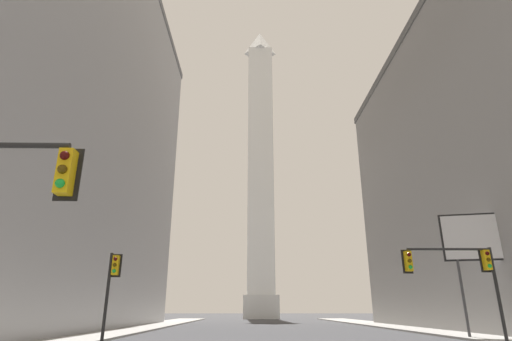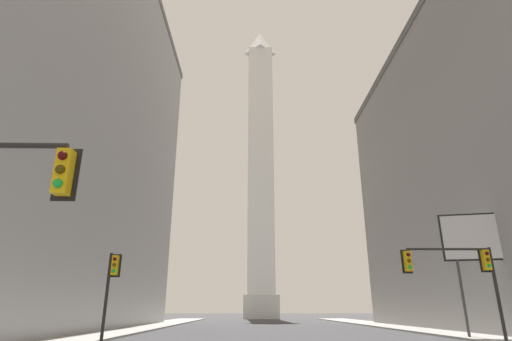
{
  "view_description": "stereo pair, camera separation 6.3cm",
  "coord_description": "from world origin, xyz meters",
  "px_view_note": "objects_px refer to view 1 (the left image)",
  "views": [
    {
      "loc": [
        -2.4,
        -0.07,
        1.8
      ],
      "look_at": [
        -1.52,
        53.43,
        20.45
      ],
      "focal_mm": 28.0,
      "sensor_mm": 36.0,
      "label": 1
    },
    {
      "loc": [
        -2.33,
        -0.08,
        1.8
      ],
      "look_at": [
        -1.52,
        53.43,
        20.45
      ],
      "focal_mm": 28.0,
      "sensor_mm": 36.0,
      "label": 2
    }
  ],
  "objects_px": {
    "traffic_light_mid_right": "(462,269)",
    "obelisk": "(260,163)",
    "traffic_light_mid_left": "(111,282)",
    "billboard_sign": "(480,240)"
  },
  "relations": [
    {
      "from": "traffic_light_mid_right",
      "to": "traffic_light_mid_left",
      "type": "distance_m",
      "value": 19.8
    },
    {
      "from": "billboard_sign",
      "to": "traffic_light_mid_right",
      "type": "bearing_deg",
      "value": -132.01
    },
    {
      "from": "traffic_light_mid_right",
      "to": "obelisk",
      "type": "bearing_deg",
      "value": 98.55
    },
    {
      "from": "traffic_light_mid_right",
      "to": "billboard_sign",
      "type": "height_order",
      "value": "billboard_sign"
    },
    {
      "from": "billboard_sign",
      "to": "traffic_light_mid_left",
      "type": "bearing_deg",
      "value": -172.87
    },
    {
      "from": "traffic_light_mid_right",
      "to": "traffic_light_mid_left",
      "type": "height_order",
      "value": "traffic_light_mid_right"
    },
    {
      "from": "obelisk",
      "to": "traffic_light_mid_right",
      "type": "distance_m",
      "value": 70.09
    },
    {
      "from": "obelisk",
      "to": "traffic_light_mid_right",
      "type": "height_order",
      "value": "obelisk"
    },
    {
      "from": "traffic_light_mid_left",
      "to": "billboard_sign",
      "type": "height_order",
      "value": "billboard_sign"
    },
    {
      "from": "traffic_light_mid_left",
      "to": "billboard_sign",
      "type": "distance_m",
      "value": 23.84
    }
  ]
}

